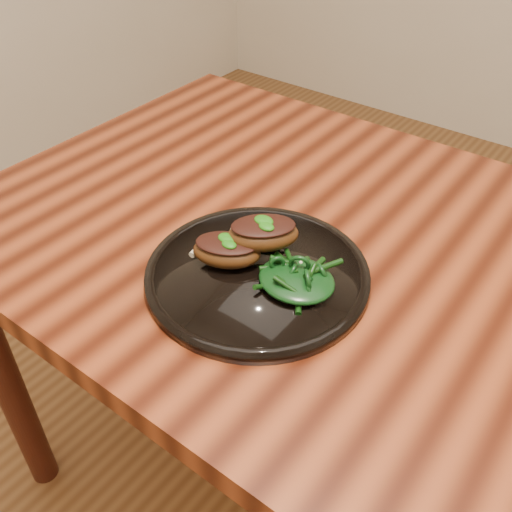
% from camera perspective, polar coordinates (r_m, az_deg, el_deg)
% --- Properties ---
extents(desk, '(1.60, 0.80, 0.75)m').
position_cam_1_polar(desk, '(0.89, 18.75, -7.74)').
color(desk, '#361106').
rests_on(desk, ground).
extents(plate, '(0.31, 0.31, 0.02)m').
position_cam_1_polar(plate, '(0.80, 0.13, -1.84)').
color(plate, black).
rests_on(plate, desk).
extents(lamb_chop_front, '(0.11, 0.10, 0.04)m').
position_cam_1_polar(lamb_chop_front, '(0.80, -2.97, 0.62)').
color(lamb_chop_front, '#46250D').
rests_on(lamb_chop_front, plate).
extents(lamb_chop_back, '(0.12, 0.11, 0.04)m').
position_cam_1_polar(lamb_chop_back, '(0.80, 0.68, 2.35)').
color(lamb_chop_back, '#46250D').
rests_on(lamb_chop_back, plate).
extents(herb_smear, '(0.08, 0.05, 0.01)m').
position_cam_1_polar(herb_smear, '(0.86, 0.74, 2.08)').
color(herb_smear, '#0E4F08').
rests_on(herb_smear, plate).
extents(greens_heap, '(0.11, 0.10, 0.04)m').
position_cam_1_polar(greens_heap, '(0.76, 4.11, -1.99)').
color(greens_heap, black).
rests_on(greens_heap, plate).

